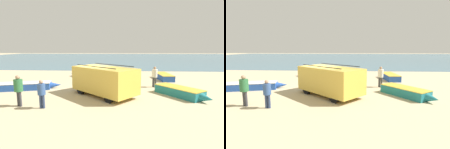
# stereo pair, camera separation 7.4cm
# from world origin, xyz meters

# --- Properties ---
(ground_plane) EXTENTS (200.00, 200.00, 0.00)m
(ground_plane) POSITION_xyz_m (0.00, 0.00, 0.00)
(ground_plane) COLOR tan
(sea_water) EXTENTS (120.00, 80.00, 0.01)m
(sea_water) POSITION_xyz_m (0.00, 52.00, 0.00)
(sea_water) COLOR #477084
(sea_water) RESTS_ON ground_plane
(parked_van) EXTENTS (5.04, 4.80, 2.15)m
(parked_van) POSITION_xyz_m (0.85, -1.33, 1.12)
(parked_van) COLOR gold
(parked_van) RESTS_ON ground_plane
(fishing_rowboat_0) EXTENTS (1.49, 4.28, 0.62)m
(fishing_rowboat_0) POSITION_xyz_m (6.61, 5.60, 0.31)
(fishing_rowboat_0) COLOR #234CA3
(fishing_rowboat_0) RESTS_ON ground_plane
(fishing_rowboat_1) EXTENTS (4.99, 2.37, 0.56)m
(fishing_rowboat_1) POSITION_xyz_m (-5.63, 0.12, 0.28)
(fishing_rowboat_1) COLOR #234CA3
(fishing_rowboat_1) RESTS_ON ground_plane
(fishing_rowboat_2) EXTENTS (4.36, 2.02, 0.64)m
(fishing_rowboat_2) POSITION_xyz_m (-1.79, 6.95, 0.32)
(fishing_rowboat_2) COLOR #234CA3
(fishing_rowboat_2) RESTS_ON ground_plane
(fishing_rowboat_3) EXTENTS (3.14, 3.86, 0.62)m
(fishing_rowboat_3) POSITION_xyz_m (6.24, -1.25, 0.31)
(fishing_rowboat_3) COLOR #1E757F
(fishing_rowboat_3) RESTS_ON ground_plane
(fisherman_0) EXTENTS (0.47, 0.47, 1.78)m
(fisherman_0) POSITION_xyz_m (4.93, 1.56, 1.07)
(fisherman_0) COLOR #38383D
(fisherman_0) RESTS_ON ground_plane
(fisherman_2) EXTENTS (0.48, 0.48, 1.81)m
(fisherman_2) POSITION_xyz_m (-3.77, -3.98, 1.08)
(fisherman_2) COLOR #38383D
(fisherman_2) RESTS_ON ground_plane
(fisherman_3) EXTENTS (0.42, 0.42, 1.61)m
(fisherman_3) POSITION_xyz_m (-2.29, -4.26, 0.96)
(fisherman_3) COLOR navy
(fisherman_3) RESTS_ON ground_plane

